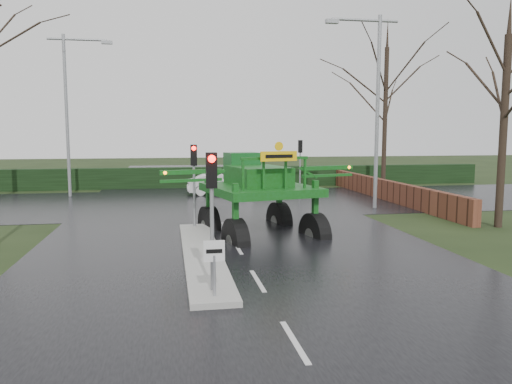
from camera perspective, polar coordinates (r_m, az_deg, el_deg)
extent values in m
plane|color=black|center=(13.66, 0.19, -10.20)|extent=(140.00, 140.00, 0.00)
cube|color=black|center=(23.32, -4.13, -3.10)|extent=(14.00, 80.00, 0.02)
cube|color=black|center=(29.23, -5.32, -1.12)|extent=(80.00, 12.00, 0.02)
cube|color=gray|center=(16.37, -6.19, -7.08)|extent=(1.20, 10.00, 0.16)
cube|color=black|center=(37.08, -6.34, 1.68)|extent=(44.00, 0.90, 1.50)
cube|color=#592D1E|center=(31.76, 13.91, 0.42)|extent=(0.40, 20.00, 1.20)
cylinder|color=gray|center=(11.89, -4.78, -9.56)|extent=(0.07, 0.07, 1.00)
cube|color=silver|center=(11.73, -4.81, -6.74)|extent=(0.50, 0.04, 0.50)
cube|color=black|center=(11.71, -4.80, -6.77)|extent=(0.38, 0.01, 0.10)
cylinder|color=gray|center=(12.11, -5.05, -3.90)|extent=(0.10, 0.10, 3.50)
cube|color=black|center=(11.94, -5.11, 2.48)|extent=(0.26, 0.22, 0.85)
sphere|color=#FF0C07|center=(11.79, -5.07, 3.79)|extent=(0.18, 0.18, 0.18)
cylinder|color=gray|center=(20.51, -7.08, 0.44)|extent=(0.10, 0.10, 3.50)
cube|color=black|center=(20.41, -7.13, 4.20)|extent=(0.26, 0.22, 0.85)
sphere|color=#FF0C07|center=(20.27, -7.13, 4.98)|extent=(0.18, 0.18, 0.18)
cylinder|color=gray|center=(34.10, 5.06, 2.95)|extent=(0.10, 0.10, 3.50)
cube|color=black|center=(34.03, 5.08, 5.22)|extent=(0.26, 0.22, 0.85)
sphere|color=#FF0C07|center=(34.15, 5.03, 5.69)|extent=(0.18, 0.18, 0.18)
cylinder|color=gray|center=(27.13, 13.70, 8.69)|extent=(0.20, 0.20, 10.00)
cylinder|color=gray|center=(27.41, 12.37, 18.62)|extent=(3.52, 0.14, 0.14)
cube|color=gray|center=(26.79, 8.68, 18.72)|extent=(0.65, 0.30, 0.20)
cylinder|color=gray|center=(33.46, -20.81, 8.04)|extent=(0.20, 0.20, 10.00)
cylinder|color=gray|center=(33.80, -19.77, 16.08)|extent=(3.52, 0.14, 0.14)
cube|color=gray|center=(33.54, -16.68, 16.06)|extent=(0.65, 0.30, 0.20)
cylinder|color=black|center=(23.37, 26.41, 6.08)|extent=(0.32, 0.32, 8.00)
cone|color=black|center=(23.83, 27.02, 17.29)|extent=(0.24, 0.24, 2.00)
cylinder|color=black|center=(37.17, 14.53, 8.08)|extent=(0.32, 0.32, 10.00)
cone|color=black|center=(37.78, 14.80, 16.91)|extent=(0.24, 0.24, 2.50)
cylinder|color=black|center=(19.19, -8.67, -2.55)|extent=(0.88, 1.89, 1.82)
cylinder|color=#595B56|center=(19.19, -8.67, -2.55)|extent=(0.66, 0.74, 0.64)
cube|color=#10470C|center=(19.04, -8.73, 0.83)|extent=(0.24, 0.24, 2.10)
cylinder|color=black|center=(20.20, 0.41, -2.01)|extent=(0.88, 1.89, 1.82)
cylinder|color=#595B56|center=(20.20, 0.41, -2.01)|extent=(0.66, 0.74, 0.64)
cube|color=#10470C|center=(20.06, 0.42, 1.21)|extent=(0.24, 0.24, 2.10)
cylinder|color=black|center=(16.07, -5.88, -4.32)|extent=(0.88, 1.89, 1.82)
cylinder|color=#595B56|center=(16.07, -5.88, -4.32)|extent=(0.66, 0.74, 0.64)
cube|color=#10470C|center=(15.89, -5.93, -0.28)|extent=(0.24, 0.24, 2.10)
cylinder|color=black|center=(17.27, 4.64, -3.53)|extent=(0.88, 1.89, 1.82)
cylinder|color=#595B56|center=(17.27, 4.64, -3.53)|extent=(0.66, 0.74, 0.64)
cube|color=#10470C|center=(17.10, 4.67, 0.23)|extent=(0.24, 0.24, 2.10)
cube|color=#10470C|center=(17.89, -2.40, 2.44)|extent=(4.68, 5.09, 0.32)
cube|color=#10470C|center=(18.03, -2.60, 4.06)|extent=(2.55, 3.10, 0.82)
cube|color=#12511E|center=(19.75, -4.40, 5.21)|extent=(1.57, 1.36, 1.18)
cube|color=#10470C|center=(16.48, -0.68, 6.67)|extent=(2.69, 0.69, 0.11)
cube|color=#10470C|center=(16.72, -11.45, 4.82)|extent=(2.35, 0.67, 0.16)
sphere|color=orange|center=(16.47, -14.82, 4.71)|extent=(0.13, 0.13, 0.13)
cube|color=#10470C|center=(18.72, 6.43, 5.10)|extent=(2.35, 0.67, 0.16)
sphere|color=orange|center=(19.15, 9.20, 5.09)|extent=(0.13, 0.13, 0.13)
cube|color=yellow|center=(16.14, -0.20, 7.00)|extent=(1.44, 0.37, 0.36)
cube|color=black|center=(16.14, -0.20, 7.00)|extent=(1.07, 0.24, 0.13)
cylinder|color=yellow|center=(16.15, -0.20, 8.29)|extent=(0.33, 0.11, 0.33)
imported|color=silver|center=(32.52, -4.17, -0.32)|extent=(4.22, 1.50, 1.39)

